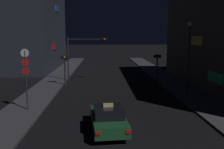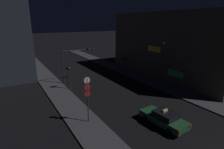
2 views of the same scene
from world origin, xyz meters
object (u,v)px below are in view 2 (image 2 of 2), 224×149
(taxi, at_px, (164,118))
(traffic_light_left_kerb, at_px, (69,73))
(street_lamp_near_block, at_px, (163,59))
(traffic_light_right_kerb, at_px, (126,63))
(sign_pole_left, at_px, (88,95))
(traffic_light_overhead, at_px, (75,58))

(taxi, height_order, traffic_light_left_kerb, traffic_light_left_kerb)
(traffic_light_left_kerb, relative_size, street_lamp_near_block, 0.52)
(traffic_light_right_kerb, relative_size, sign_pole_left, 0.76)
(sign_pole_left, bearing_deg, traffic_light_overhead, 75.12)
(sign_pole_left, distance_m, street_lamp_near_block, 13.21)
(traffic_light_overhead, relative_size, sign_pole_left, 1.20)
(taxi, height_order, street_lamp_near_block, street_lamp_near_block)
(traffic_light_right_kerb, relative_size, street_lamp_near_block, 0.52)
(sign_pole_left, xyz_separation_m, street_lamp_near_block, (12.70, 3.35, 1.37))
(taxi, xyz_separation_m, street_lamp_near_block, (7.03, 7.29, 3.42))
(taxi, height_order, traffic_light_right_kerb, traffic_light_right_kerb)
(sign_pole_left, bearing_deg, traffic_light_right_kerb, 42.39)
(traffic_light_overhead, relative_size, traffic_light_left_kerb, 1.56)
(taxi, relative_size, sign_pole_left, 1.06)
(taxi, bearing_deg, traffic_light_right_kerb, 67.69)
(taxi, xyz_separation_m, sign_pole_left, (-5.68, 3.94, 2.05))
(traffic_light_right_kerb, height_order, street_lamp_near_block, street_lamp_near_block)
(street_lamp_near_block, bearing_deg, taxi, -133.93)
(taxi, xyz_separation_m, traffic_light_right_kerb, (5.99, 14.59, 1.67))
(taxi, height_order, traffic_light_overhead, traffic_light_overhead)
(sign_pole_left, height_order, street_lamp_near_block, street_lamp_near_block)
(traffic_light_overhead, height_order, traffic_light_right_kerb, traffic_light_overhead)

